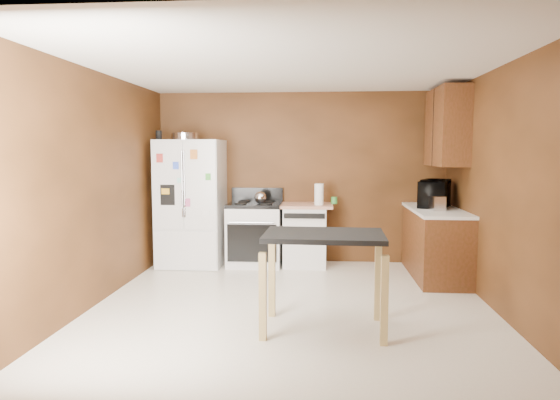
# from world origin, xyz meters

# --- Properties ---
(floor) EXTENTS (4.50, 4.50, 0.00)m
(floor) POSITION_xyz_m (0.00, 0.00, 0.00)
(floor) COLOR silver
(floor) RESTS_ON ground
(ceiling) EXTENTS (4.50, 4.50, 0.00)m
(ceiling) POSITION_xyz_m (0.00, 0.00, 2.50)
(ceiling) COLOR white
(ceiling) RESTS_ON ground
(wall_back) EXTENTS (4.20, 0.00, 4.20)m
(wall_back) POSITION_xyz_m (0.00, 2.25, 1.25)
(wall_back) COLOR brown
(wall_back) RESTS_ON ground
(wall_front) EXTENTS (4.20, 0.00, 4.20)m
(wall_front) POSITION_xyz_m (0.00, -2.25, 1.25)
(wall_front) COLOR brown
(wall_front) RESTS_ON ground
(wall_left) EXTENTS (0.00, 4.50, 4.50)m
(wall_left) POSITION_xyz_m (-2.10, 0.00, 1.25)
(wall_left) COLOR brown
(wall_left) RESTS_ON ground
(wall_right) EXTENTS (0.00, 4.50, 4.50)m
(wall_right) POSITION_xyz_m (2.10, 0.00, 1.25)
(wall_right) COLOR brown
(wall_right) RESTS_ON ground
(roasting_pan) EXTENTS (0.39, 0.39, 0.10)m
(roasting_pan) POSITION_xyz_m (-1.62, 1.88, 1.85)
(roasting_pan) COLOR silver
(roasting_pan) RESTS_ON refrigerator
(pen_cup) EXTENTS (0.09, 0.09, 0.13)m
(pen_cup) POSITION_xyz_m (-1.98, 1.78, 1.86)
(pen_cup) COLOR black
(pen_cup) RESTS_ON refrigerator
(kettle) EXTENTS (0.17, 0.17, 0.17)m
(kettle) POSITION_xyz_m (-0.55, 1.87, 0.99)
(kettle) COLOR silver
(kettle) RESTS_ON gas_range
(paper_towel) EXTENTS (0.14, 0.14, 0.30)m
(paper_towel) POSITION_xyz_m (0.28, 1.85, 1.04)
(paper_towel) COLOR white
(paper_towel) RESTS_ON dishwasher
(green_canister) EXTENTS (0.09, 0.09, 0.10)m
(green_canister) POSITION_xyz_m (0.49, 2.04, 0.94)
(green_canister) COLOR green
(green_canister) RESTS_ON dishwasher
(toaster) EXTENTS (0.19, 0.27, 0.18)m
(toaster) POSITION_xyz_m (1.76, 1.29, 0.99)
(toaster) COLOR silver
(toaster) RESTS_ON right_cabinets
(microwave) EXTENTS (0.61, 0.71, 0.33)m
(microwave) POSITION_xyz_m (1.81, 1.63, 1.06)
(microwave) COLOR black
(microwave) RESTS_ON right_cabinets
(refrigerator) EXTENTS (0.90, 0.80, 1.80)m
(refrigerator) POSITION_xyz_m (-1.55, 1.86, 0.90)
(refrigerator) COLOR white
(refrigerator) RESTS_ON ground
(gas_range) EXTENTS (0.76, 0.68, 1.10)m
(gas_range) POSITION_xyz_m (-0.64, 1.92, 0.46)
(gas_range) COLOR white
(gas_range) RESTS_ON ground
(dishwasher) EXTENTS (0.78, 0.63, 0.89)m
(dishwasher) POSITION_xyz_m (0.08, 1.95, 0.45)
(dishwasher) COLOR white
(dishwasher) RESTS_ON ground
(right_cabinets) EXTENTS (0.63, 1.58, 2.45)m
(right_cabinets) POSITION_xyz_m (1.84, 1.48, 0.91)
(right_cabinets) COLOR brown
(right_cabinets) RESTS_ON ground
(island) EXTENTS (1.12, 0.75, 0.91)m
(island) POSITION_xyz_m (0.33, -0.62, 0.75)
(island) COLOR black
(island) RESTS_ON ground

